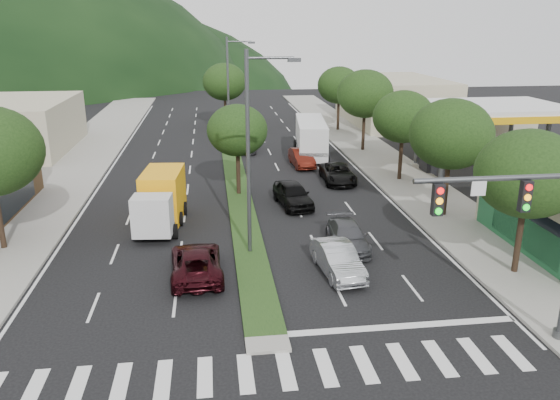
{
  "coord_description": "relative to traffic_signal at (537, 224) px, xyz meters",
  "views": [
    {
      "loc": [
        -1.75,
        -17.5,
        11.06
      ],
      "look_at": [
        1.8,
        9.99,
        2.11
      ],
      "focal_mm": 35.0,
      "sensor_mm": 36.0,
      "label": 1
    }
  ],
  "objects": [
    {
      "name": "median",
      "position": [
        -9.03,
        29.54,
        -4.59
      ],
      "size": [
        1.6,
        56.0,
        0.12
      ],
      "primitive_type": "cube",
      "color": "#193513",
      "rests_on": "ground"
    },
    {
      "name": "box_truck",
      "position": [
        -13.73,
        14.37,
        -3.23
      ],
      "size": [
        2.82,
        6.25,
        3.0
      ],
      "rotation": [
        0.0,
        0.0,
        3.05
      ],
      "color": "silver",
      "rests_on": "ground"
    },
    {
      "name": "bldg_left_far",
      "position": [
        -28.03,
        35.54,
        -2.35
      ],
      "size": [
        9.0,
        14.0,
        4.6
      ],
      "primitive_type": "cube",
      "color": "#B8AE92",
      "rests_on": "ground"
    },
    {
      "name": "traffic_signal",
      "position": [
        0.0,
        0.0,
        0.0
      ],
      "size": [
        6.12,
        0.4,
        7.0
      ],
      "color": "#47494C",
      "rests_on": "ground"
    },
    {
      "name": "car_queue_a",
      "position": [
        -5.74,
        16.74,
        -3.88
      ],
      "size": [
        2.42,
        4.71,
        1.53
      ],
      "primitive_type": "imported",
      "rotation": [
        0.0,
        0.0,
        0.14
      ],
      "color": "black",
      "rests_on": "ground"
    },
    {
      "name": "suv_maroon",
      "position": [
        -11.66,
        7.21,
        -3.96
      ],
      "size": [
        2.49,
        5.01,
        1.37
      ],
      "primitive_type": "imported",
      "rotation": [
        0.0,
        0.0,
        3.19
      ],
      "color": "black",
      "rests_on": "ground"
    },
    {
      "name": "car_queue_d",
      "position": [
        -1.64,
        21.74,
        -3.99
      ],
      "size": [
        2.37,
        4.82,
        1.32
      ],
      "primitive_type": "imported",
      "rotation": [
        0.0,
        0.0,
        -0.04
      ],
      "color": "black",
      "rests_on": "ground"
    },
    {
      "name": "motorhome",
      "position": [
        -2.15,
        29.99,
        -2.95
      ],
      "size": [
        3.46,
        8.53,
        3.19
      ],
      "rotation": [
        0.0,
        0.0,
        -0.12
      ],
      "color": "silver",
      "rests_on": "ground"
    },
    {
      "name": "car_queue_c",
      "position": [
        -3.49,
        26.74,
        -3.94
      ],
      "size": [
        1.7,
        4.34,
        1.41
      ],
      "primitive_type": "imported",
      "rotation": [
        0.0,
        0.0,
        0.05
      ],
      "color": "#52160D",
      "rests_on": "ground"
    },
    {
      "name": "sedan_silver",
      "position": [
        -5.18,
        6.66,
        -3.94
      ],
      "size": [
        1.94,
        4.4,
        1.4
      ],
      "primitive_type": "imported",
      "rotation": [
        0.0,
        0.0,
        0.11
      ],
      "color": "#B7BAC0",
      "rests_on": "ground"
    },
    {
      "name": "ground",
      "position": [
        -9.03,
        1.54,
        -4.65
      ],
      "size": [
        160.0,
        160.0,
        0.0
      ],
      "primitive_type": "plane",
      "color": "black",
      "rests_on": "ground"
    },
    {
      "name": "tree_med_near",
      "position": [
        -9.03,
        19.54,
        -0.22
      ],
      "size": [
        4.0,
        4.0,
        6.02
      ],
      "color": "black",
      "rests_on": "median"
    },
    {
      "name": "car_queue_e",
      "position": [
        -7.53,
        32.84,
        -3.92
      ],
      "size": [
        2.06,
        4.38,
        1.45
      ],
      "primitive_type": "imported",
      "rotation": [
        0.0,
        0.0,
        -0.09
      ],
      "color": "#4C4D51",
      "rests_on": "ground"
    },
    {
      "name": "car_queue_b",
      "position": [
        -3.96,
        9.59,
        -4.01
      ],
      "size": [
        1.93,
        4.43,
        1.27
      ],
      "primitive_type": "imported",
      "rotation": [
        0.0,
        0.0,
        -0.03
      ],
      "color": "#48494D",
      "rests_on": "ground"
    },
    {
      "name": "bldg_right_far",
      "position": [
        10.47,
        45.54,
        -2.05
      ],
      "size": [
        10.0,
        16.0,
        5.2
      ],
      "primitive_type": "cube",
      "color": "#B8AE92",
      "rests_on": "ground"
    },
    {
      "name": "tree_r_b",
      "position": [
        2.97,
        13.54,
        0.39
      ],
      "size": [
        4.8,
        4.8,
        6.94
      ],
      "color": "black",
      "rests_on": "sidewalk_right"
    },
    {
      "name": "tree_r_c",
      "position": [
        2.97,
        21.54,
        0.1
      ],
      "size": [
        4.4,
        4.4,
        6.48
      ],
      "color": "black",
      "rests_on": "sidewalk_right"
    },
    {
      "name": "gas_canopy",
      "position": [
        9.97,
        23.54,
        0.0
      ],
      "size": [
        12.2,
        8.2,
        5.25
      ],
      "color": "silver",
      "rests_on": "ground"
    },
    {
      "name": "streetlight_mid",
      "position": [
        -8.82,
        34.54,
        0.94
      ],
      "size": [
        2.6,
        0.25,
        10.0
      ],
      "color": "#47494C",
      "rests_on": "ground"
    },
    {
      "name": "sidewalk_right",
      "position": [
        3.47,
        26.54,
        -4.57
      ],
      "size": [
        5.0,
        90.0,
        0.15
      ],
      "primitive_type": "cube",
      "color": "gray",
      "rests_on": "ground"
    },
    {
      "name": "tree_r_e",
      "position": [
        2.97,
        41.54,
        0.25
      ],
      "size": [
        4.6,
        4.6,
        6.71
      ],
      "color": "black",
      "rests_on": "sidewalk_right"
    },
    {
      "name": "tree_r_d",
      "position": [
        2.97,
        31.54,
        0.54
      ],
      "size": [
        5.0,
        5.0,
        7.17
      ],
      "color": "black",
      "rests_on": "sidewalk_right"
    },
    {
      "name": "tree_med_far",
      "position": [
        -9.03,
        45.54,
        0.36
      ],
      "size": [
        4.8,
        4.8,
        6.94
      ],
      "color": "black",
      "rests_on": "median"
    },
    {
      "name": "streetlight_near",
      "position": [
        -8.82,
        9.54,
        0.94
      ],
      "size": [
        2.6,
        0.25,
        10.0
      ],
      "color": "#47494C",
      "rests_on": "ground"
    },
    {
      "name": "tree_r_a",
      "position": [
        2.97,
        5.54,
        0.17
      ],
      "size": [
        4.6,
        4.6,
        6.63
      ],
      "color": "black",
      "rests_on": "sidewalk_right"
    },
    {
      "name": "crosswalk",
      "position": [
        -9.03,
        -0.46,
        -4.64
      ],
      "size": [
        19.0,
        2.2,
        0.01
      ],
      "primitive_type": "cube",
      "color": "silver",
      "rests_on": "ground"
    },
    {
      "name": "sidewalk_left",
      "position": [
        -22.03,
        26.54,
        -4.57
      ],
      "size": [
        6.0,
        90.0,
        0.15
      ],
      "primitive_type": "cube",
      "color": "gray",
      "rests_on": "ground"
    }
  ]
}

